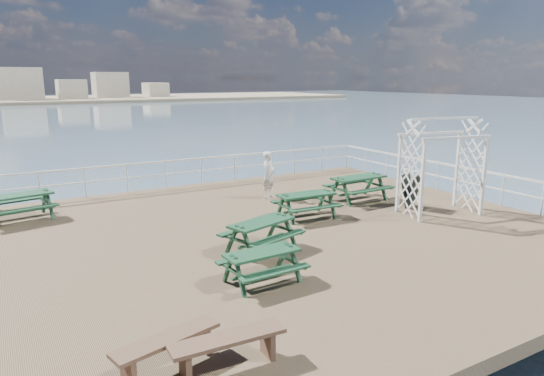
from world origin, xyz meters
The scene contains 13 objects.
ground centered at (0.00, 0.00, -0.15)m, with size 18.00×14.00×0.30m, color brown.
sea_backdrop centered at (12.54, 134.07, -0.51)m, with size 300.00×300.00×9.20m.
railing centered at (-0.07, 2.57, 0.87)m, with size 17.77×13.76×1.10m.
picnic_table_a centered at (-5.17, 4.83, 0.58)m, with size 2.10×1.81×0.91m.
picnic_table_b centered at (2.45, 0.78, 0.55)m, with size 1.84×1.52×0.86m.
picnic_table_c centered at (5.24, 1.67, 0.61)m, with size 2.02×1.65×0.96m.
picnic_table_d centered at (-0.12, -1.06, 0.54)m, with size 2.06×1.83×0.85m.
picnic_table_e centered at (-1.05, -2.78, 0.49)m, with size 1.63×1.34×0.77m.
flat_bench_near centered at (-2.97, -5.22, 0.38)m, with size 1.76×0.49×0.50m.
flat_bench_far centered at (-3.74, -4.76, 0.36)m, with size 1.71×0.77×0.48m.
trellis_arbor centered at (6.33, -0.91, 1.34)m, with size 2.63×1.74×3.02m.
sandwich_board centered at (6.14, 0.09, 0.54)m, with size 0.81×0.72×1.11m.
person centered at (2.69, 3.51, 0.83)m, with size 0.61×0.40×1.67m, color silver.
Camera 1 is at (-5.61, -11.09, 4.18)m, focal length 32.00 mm.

